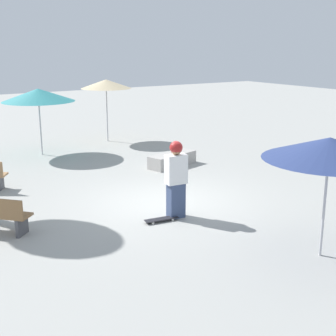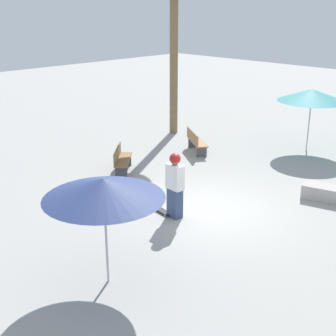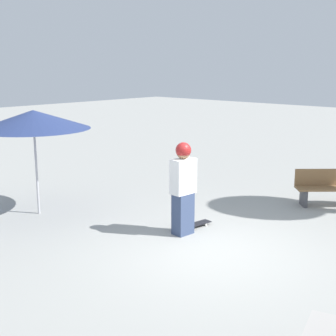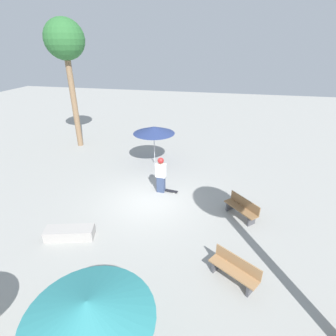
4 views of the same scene
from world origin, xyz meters
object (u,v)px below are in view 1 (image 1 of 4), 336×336
shade_umbrella_tan (106,84)px  shade_umbrella_teal (38,95)px  concrete_ledge (172,160)px  shade_umbrella_navy (329,148)px  skater_main (176,177)px  skateboard (161,219)px

shade_umbrella_tan → shade_umbrella_teal: size_ratio=0.99×
concrete_ledge → shade_umbrella_navy: bearing=169.2°
skater_main → shade_umbrella_tan: (9.03, -2.59, 1.39)m
shade_umbrella_navy → shade_umbrella_teal: bearing=8.8°
concrete_ledge → shade_umbrella_tan: (4.96, -0.00, 2.17)m
shade_umbrella_teal → shade_umbrella_navy: bearing=-171.2°
shade_umbrella_tan → skater_main: bearing=164.0°
skateboard → concrete_ledge: 5.12m
shade_umbrella_navy → shade_umbrella_tan: bearing=-6.5°
skater_main → skateboard: size_ratio=2.24×
shade_umbrella_navy → shade_umbrella_teal: size_ratio=0.94×
concrete_ledge → shade_umbrella_navy: size_ratio=0.77×
skater_main → skateboard: (-0.06, 0.44, -0.93)m
skateboard → shade_umbrella_tan: size_ratio=0.32×
skateboard → shade_umbrella_teal: shade_umbrella_teal is taller
concrete_ledge → shade_umbrella_navy: 7.69m
skateboard → concrete_ledge: size_ratio=0.43×
skater_main → concrete_ledge: bearing=-117.3°
shade_umbrella_navy → shade_umbrella_tan: size_ratio=0.95×
shade_umbrella_tan → concrete_ledge: bearing=180.0°
skateboard → skater_main: bearing=-164.6°
shade_umbrella_navy → shade_umbrella_teal: (11.32, 1.75, 0.08)m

